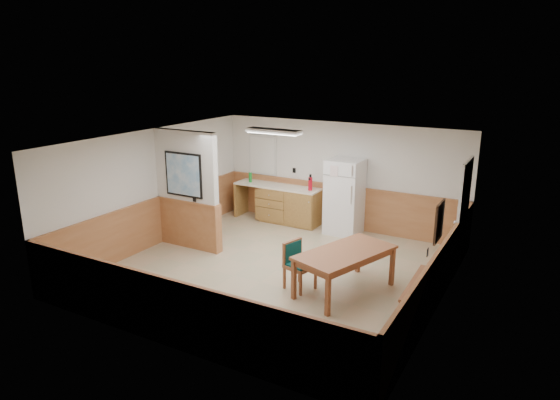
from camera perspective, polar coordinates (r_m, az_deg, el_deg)
The scene contains 20 objects.
ground at distance 9.59m, azimuth -0.41°, elevation -8.07°, with size 6.00×6.00×0.00m, color tan.
ceiling at distance 8.87m, azimuth -0.44°, elevation 6.85°, with size 6.00×6.00×0.02m, color silver.
back_wall at distance 11.77m, azimuth 6.84°, elevation 2.78°, with size 6.00×0.02×2.50m, color silver.
right_wall at distance 8.17m, azimuth 18.22°, elevation -3.83°, with size 0.02×6.00×2.50m, color silver.
left_wall at distance 10.90m, azimuth -14.25°, elevation 1.35°, with size 0.02×6.00×2.50m, color silver.
wainscot_back at distance 11.94m, azimuth 6.69°, elevation -0.75°, with size 6.00×0.04×1.00m, color #B67948.
wainscot_right at distance 8.44m, azimuth 17.65°, elevation -8.61°, with size 0.04×6.00×1.00m, color #B67948.
wainscot_left at distance 11.10m, azimuth -13.92°, elevation -2.41°, with size 0.04×6.00×1.00m, color #B67948.
partition_wall at distance 10.56m, azimuth -10.56°, elevation 1.01°, with size 1.50×0.20×2.50m.
kitchen_counter at distance 12.19m, azimuth 0.90°, elevation -0.49°, with size 2.20×0.61×1.00m.
exterior_door at distance 10.02m, azimuth 20.13°, elevation -1.60°, with size 0.07×1.02×2.15m.
kitchen_window at distance 12.62m, azimuth -2.01°, elevation 5.16°, with size 0.80×0.04×1.00m.
wall_painting at distance 7.80m, azimuth 17.72°, elevation -2.38°, with size 0.04×0.50×0.60m.
fluorescent_fixture at distance 10.39m, azimuth -0.72°, elevation 7.87°, with size 1.20×0.30×0.09m.
refrigerator at distance 11.43m, azimuth 7.37°, elevation 0.36°, with size 0.77×0.73×1.73m.
dining_table at distance 8.59m, azimuth 7.45°, elevation -6.38°, with size 1.42×1.98×0.75m.
dining_bench at distance 8.41m, azimuth 15.71°, elevation -9.76°, with size 0.36×1.48×0.45m.
dining_chair at distance 8.75m, azimuth 1.89°, elevation -6.97°, with size 0.71×0.57×0.85m.
fire_extinguisher at distance 11.73m, azimuth 3.48°, elevation 1.91°, with size 0.10×0.10×0.39m.
soap_bottle at distance 12.53m, azimuth -3.41°, elevation 2.60°, with size 0.08×0.08×0.25m, color #1A8F2B.
Camera 1 is at (4.35, -7.61, 3.89)m, focal length 32.00 mm.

